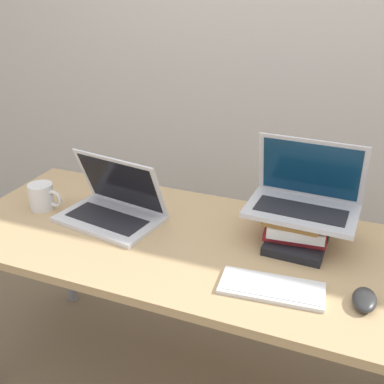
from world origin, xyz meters
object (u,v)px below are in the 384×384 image
at_px(laptop_on_books, 304,197).
at_px(wireless_keyboard, 272,288).
at_px(laptop_left, 113,207).
at_px(mouse, 364,300).
at_px(mug, 42,196).
at_px(book_stack, 298,227).

height_order(laptop_on_books, wireless_keyboard, laptop_on_books).
bearing_deg(laptop_left, mouse, -11.22).
relative_size(laptop_on_books, wireless_keyboard, 1.20).
bearing_deg(mouse, mug, 172.93).
distance_m(laptop_left, wireless_keyboard, 0.67).
height_order(laptop_left, wireless_keyboard, laptop_left).
relative_size(book_stack, mouse, 2.61).
height_order(wireless_keyboard, mouse, mouse).
bearing_deg(mug, mouse, -7.07).
xyz_separation_m(laptop_left, wireless_keyboard, (0.64, -0.21, -0.04)).
bearing_deg(laptop_left, wireless_keyboard, -17.83).
distance_m(laptop_on_books, mouse, 0.39).
relative_size(laptop_left, wireless_keyboard, 1.31).
height_order(book_stack, mug, book_stack).
relative_size(book_stack, laptop_on_books, 0.78).
xyz_separation_m(laptop_left, mouse, (0.89, -0.18, -0.03)).
xyz_separation_m(laptop_on_books, mouse, (0.22, -0.29, -0.14)).
xyz_separation_m(laptop_left, laptop_on_books, (0.67, 0.12, 0.11)).
bearing_deg(laptop_left, book_stack, 8.20).
height_order(book_stack, mouse, book_stack).
relative_size(laptop_left, mouse, 3.67).
bearing_deg(book_stack, wireless_keyboard, -93.56).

